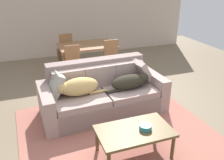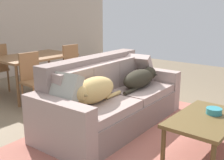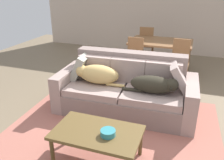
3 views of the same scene
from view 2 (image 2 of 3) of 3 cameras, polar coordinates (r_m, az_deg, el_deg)
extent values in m
plane|color=#7B6951|center=(4.03, 3.35, -8.95)|extent=(10.00, 10.00, 0.00)
cube|color=#B06758|center=(3.65, 8.51, -11.58)|extent=(3.20, 2.76, 0.01)
cube|color=gray|center=(3.92, 0.38, -6.83)|extent=(1.94, 1.07, 0.35)
cube|color=#A78E85|center=(3.49, -4.25, -5.47)|extent=(0.96, 0.99, 0.11)
cube|color=#A78E85|center=(4.21, 4.20, -1.97)|extent=(0.96, 0.99, 0.11)
cube|color=gray|center=(3.99, -3.98, 1.49)|extent=(1.91, 0.32, 0.48)
cube|color=#A78E85|center=(3.45, -7.91, -1.29)|extent=(0.59, 0.18, 0.40)
cube|color=#A78E85|center=(3.88, -1.83, 0.57)|extent=(0.59, 0.18, 0.40)
cube|color=#A78E85|center=(4.34, 3.00, 2.05)|extent=(0.59, 0.18, 0.40)
cube|color=#A78E85|center=(3.14, -11.12, -9.77)|extent=(0.23, 1.00, 0.64)
cube|color=#A78E85|center=(4.71, 7.91, -1.46)|extent=(0.23, 1.00, 0.64)
ellipsoid|color=tan|center=(3.41, -3.75, -2.06)|extent=(0.70, 0.35, 0.32)
sphere|color=tan|center=(3.18, -6.89, -2.69)|extent=(0.20, 0.20, 0.20)
cone|color=#A1834D|center=(3.13, -5.67, -3.17)|extent=(0.10, 0.12, 0.09)
cylinder|color=tan|center=(3.65, 0.20, -3.09)|extent=(0.31, 0.06, 0.05)
ellipsoid|color=#2E291E|center=(4.09, 5.54, 0.25)|extent=(0.70, 0.33, 0.27)
sphere|color=#2E291E|center=(4.32, 7.78, 1.42)|extent=(0.20, 0.20, 0.20)
cone|color=black|center=(4.28, 8.83, 1.12)|extent=(0.09, 0.11, 0.09)
cylinder|color=#2E291E|center=(3.83, 3.88, -2.27)|extent=(0.31, 0.06, 0.05)
cube|color=#A9A798|center=(3.23, -10.35, -2.47)|extent=(0.34, 0.47, 0.46)
cube|color=#BBA39C|center=(4.52, 5.49, 2.65)|extent=(0.40, 0.51, 0.46)
cube|color=brown|center=(3.27, 18.89, -7.61)|extent=(1.05, 0.63, 0.04)
cylinder|color=brown|center=(3.06, 10.59, -13.08)|extent=(0.05, 0.05, 0.39)
cylinder|color=brown|center=(3.85, 17.46, -7.62)|extent=(0.05, 0.05, 0.39)
cylinder|color=teal|center=(3.38, 20.40, -6.06)|extent=(0.18, 0.18, 0.07)
cube|color=#8C5F3A|center=(5.46, -15.80, 4.71)|extent=(1.44, 0.96, 0.04)
cylinder|color=brown|center=(4.83, -18.98, -1.30)|extent=(0.05, 0.05, 0.71)
cylinder|color=brown|center=(5.62, -7.43, 1.49)|extent=(0.05, 0.05, 0.71)
cylinder|color=brown|center=(6.26, -12.89, 2.56)|extent=(0.05, 0.05, 0.71)
cube|color=#8C5F3A|center=(4.68, -15.40, -0.48)|extent=(0.42, 0.42, 0.04)
cube|color=#8C5F3A|center=(4.77, -16.79, 2.78)|extent=(0.36, 0.05, 0.46)
cylinder|color=brown|center=(4.52, -15.83, -4.06)|extent=(0.04, 0.04, 0.42)
cylinder|color=brown|center=(4.70, -12.35, -3.14)|extent=(0.04, 0.04, 0.42)
cylinder|color=brown|center=(4.80, -18.04, -3.16)|extent=(0.04, 0.04, 0.42)
cylinder|color=brown|center=(4.97, -14.67, -2.33)|extent=(0.04, 0.04, 0.42)
cube|color=#8C5F3A|center=(5.34, -7.23, 1.66)|extent=(0.42, 0.42, 0.04)
cube|color=#8C5F3A|center=(5.42, -8.57, 4.67)|extent=(0.36, 0.05, 0.49)
cylinder|color=brown|center=(5.16, -7.33, -1.37)|extent=(0.04, 0.04, 0.41)
cylinder|color=brown|center=(5.38, -4.60, -0.66)|extent=(0.04, 0.04, 0.41)
cylinder|color=brown|center=(5.41, -9.69, -0.72)|extent=(0.04, 0.04, 0.41)
cylinder|color=brown|center=(5.62, -6.99, -0.06)|extent=(0.04, 0.04, 0.41)
cylinder|color=brown|center=(5.85, -20.68, -0.23)|extent=(0.04, 0.04, 0.43)
camera|label=1|loc=(2.39, 87.55, 21.58)|focal=38.68mm
camera|label=3|loc=(4.04, 58.30, 14.88)|focal=38.03mm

